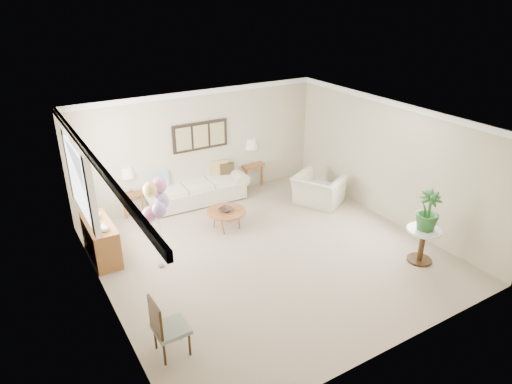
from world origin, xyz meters
TOP-DOWN VIEW (x-y plane):
  - ground_plane at (0.00, 0.00)m, footprint 6.00×6.00m
  - room_shell at (-0.11, 0.09)m, footprint 6.04×6.04m
  - wall_art_triptych at (0.00, 2.96)m, footprint 1.35×0.06m
  - sofa at (-0.25, 2.90)m, footprint 2.51×1.01m
  - end_table_left at (-1.74, 3.02)m, footprint 0.50×0.46m
  - end_table_right at (1.37, 3.06)m, footprint 0.56×0.51m
  - lamp_left at (-1.74, 3.02)m, footprint 0.32×0.32m
  - lamp_right at (1.37, 3.06)m, footprint 0.36×0.36m
  - coffee_table at (-0.23, 1.31)m, footprint 0.81×0.81m
  - decor_bowl at (-0.25, 1.30)m, footprint 0.36×0.36m
  - armchair at (2.17, 1.28)m, footprint 1.30×1.36m
  - side_table at (2.27, -1.65)m, footprint 0.62×0.62m
  - potted_plant at (2.28, -1.65)m, footprint 0.55×0.55m
  - accent_chair at (-2.61, -1.47)m, footprint 0.46×0.46m
  - credenza at (-2.76, 1.50)m, footprint 0.46×1.20m
  - vase_white at (-2.74, 1.13)m, footprint 0.18×0.18m
  - vase_sage at (-2.74, 1.69)m, footprint 0.19×0.19m
  - balloon_cluster at (-1.91, 0.64)m, footprint 0.51×0.49m

SIDE VIEW (x-z plane):
  - ground_plane at x=0.00m, z-range 0.00..0.00m
  - armchair at x=2.17m, z-range 0.00..0.69m
  - sofa at x=-0.25m, z-range -0.10..0.82m
  - credenza at x=-2.76m, z-range 0.00..0.74m
  - coffee_table at x=-0.23m, z-range 0.17..0.58m
  - decor_bowl at x=-0.25m, z-range 0.41..0.48m
  - end_table_left at x=-1.74m, z-range 0.19..0.74m
  - accent_chair at x=-2.61m, z-range 0.02..0.95m
  - side_table at x=2.27m, z-range 0.17..0.84m
  - end_table_right at x=1.37m, z-range 0.21..0.81m
  - vase_sage at x=-2.74m, z-range 0.74..0.91m
  - vase_white at x=-2.74m, z-range 0.74..0.91m
  - lamp_left at x=-1.74m, z-range 0.70..1.26m
  - potted_plant at x=2.28m, z-range 0.67..1.42m
  - lamp_right at x=1.37m, z-range 0.78..1.41m
  - balloon_cluster at x=-1.91m, z-range 0.49..2.19m
  - wall_art_triptych at x=0.00m, z-range 1.23..1.88m
  - room_shell at x=-0.11m, z-range 0.33..2.93m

